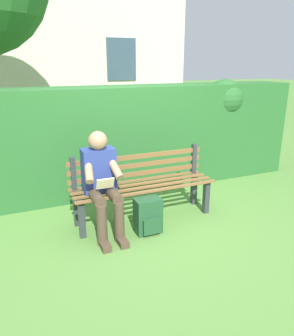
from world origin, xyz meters
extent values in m
plane|color=#517F38|center=(0.00, 0.00, 0.00)|extent=(60.00, 60.00, 0.00)
cube|color=#2D3338|center=(-0.84, 0.16, 0.23)|extent=(0.07, 0.07, 0.45)
cube|color=#2D3338|center=(0.84, 0.16, 0.23)|extent=(0.07, 0.07, 0.45)
cube|color=#2D3338|center=(-0.84, -0.16, 0.23)|extent=(0.07, 0.07, 0.45)
cube|color=#2D3338|center=(0.84, -0.16, 0.23)|extent=(0.07, 0.07, 0.45)
cube|color=brown|center=(0.00, -0.21, 0.46)|extent=(1.83, 0.06, 0.02)
cube|color=brown|center=(0.00, -0.07, 0.46)|extent=(1.83, 0.06, 0.02)
cube|color=brown|center=(0.00, 0.07, 0.46)|extent=(1.83, 0.06, 0.02)
cube|color=brown|center=(0.00, 0.21, 0.46)|extent=(1.83, 0.06, 0.02)
cube|color=#2D3338|center=(-0.84, -0.20, 0.67)|extent=(0.06, 0.06, 0.40)
cube|color=#2D3338|center=(0.84, -0.20, 0.67)|extent=(0.06, 0.06, 0.40)
cube|color=brown|center=(0.00, -0.20, 0.56)|extent=(1.83, 0.02, 0.06)
cube|color=brown|center=(0.00, -0.20, 0.67)|extent=(1.83, 0.02, 0.06)
cube|color=brown|center=(0.00, -0.20, 0.79)|extent=(1.83, 0.02, 0.06)
cube|color=navy|center=(0.57, -0.02, 0.73)|extent=(0.38, 0.22, 0.52)
sphere|color=#A57A5B|center=(0.57, 0.00, 1.09)|extent=(0.22, 0.22, 0.22)
cylinder|color=#473828|center=(0.47, 0.19, 0.49)|extent=(0.13, 0.42, 0.13)
cylinder|color=#473828|center=(0.67, 0.19, 0.49)|extent=(0.13, 0.42, 0.13)
cylinder|color=#473828|center=(0.47, 0.40, 0.24)|extent=(0.12, 0.12, 0.47)
cylinder|color=#473828|center=(0.67, 0.40, 0.24)|extent=(0.12, 0.12, 0.47)
cube|color=#473828|center=(0.47, 0.48, 0.04)|extent=(0.10, 0.24, 0.07)
cube|color=#473828|center=(0.67, 0.48, 0.04)|extent=(0.10, 0.24, 0.07)
cylinder|color=#A57A5B|center=(0.42, 0.12, 0.79)|extent=(0.14, 0.32, 0.26)
cylinder|color=#A57A5B|center=(0.72, 0.12, 0.79)|extent=(0.14, 0.32, 0.26)
cube|color=beige|center=(0.57, 0.24, 0.66)|extent=(0.20, 0.07, 0.13)
cube|color=#265B28|center=(-0.16, -1.17, 0.80)|extent=(5.83, 0.71, 1.61)
sphere|color=#265B28|center=(-1.91, -1.07, 1.37)|extent=(0.64, 0.64, 0.64)
sphere|color=#265B28|center=(1.29, -1.25, 1.28)|extent=(0.57, 0.57, 0.57)
cube|color=beige|center=(0.31, -7.67, 3.63)|extent=(8.44, 3.17, 7.26)
cube|color=#334756|center=(-1.80, -6.07, 2.03)|extent=(0.90, 0.04, 1.20)
cube|color=#1E4728|center=(0.09, 0.34, 0.22)|extent=(0.31, 0.20, 0.43)
cube|color=#1E4728|center=(0.09, 0.46, 0.13)|extent=(0.22, 0.04, 0.19)
cylinder|color=#1E4728|center=(0.00, 0.23, 0.24)|extent=(0.04, 0.04, 0.26)
cylinder|color=#1E4728|center=(0.18, 0.23, 0.24)|extent=(0.04, 0.04, 0.26)
camera|label=1|loc=(1.46, 3.52, 1.94)|focal=34.59mm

